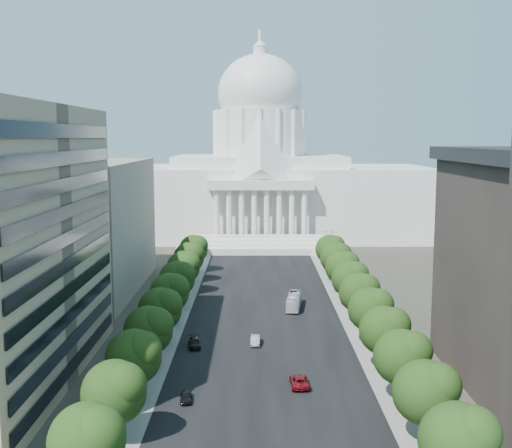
{
  "coord_description": "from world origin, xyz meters",
  "views": [
    {
      "loc": [
        -1.61,
        -46.86,
        35.39
      ],
      "look_at": [
        -1.49,
        82.91,
        17.88
      ],
      "focal_mm": 45.0,
      "sensor_mm": 36.0,
      "label": 1
    }
  ],
  "objects_px": {
    "car_silver": "(255,340)",
    "city_bus": "(294,301)",
    "car_dark_a": "(186,397)",
    "car_red": "(299,381)",
    "car_dark_b": "(194,343)"
  },
  "relations": [
    {
      "from": "city_bus",
      "to": "car_red",
      "type": "bearing_deg",
      "value": -84.92
    },
    {
      "from": "car_dark_a",
      "to": "car_red",
      "type": "distance_m",
      "value": 16.56
    },
    {
      "from": "car_silver",
      "to": "city_bus",
      "type": "height_order",
      "value": "city_bus"
    },
    {
      "from": "car_silver",
      "to": "car_red",
      "type": "xyz_separation_m",
      "value": [
        6.32,
        -18.79,
        0.01
      ]
    },
    {
      "from": "car_red",
      "to": "city_bus",
      "type": "distance_m",
      "value": 42.52
    },
    {
      "from": "car_red",
      "to": "car_silver",
      "type": "bearing_deg",
      "value": -73.77
    },
    {
      "from": "car_dark_a",
      "to": "car_dark_b",
      "type": "distance_m",
      "value": 22.66
    },
    {
      "from": "car_dark_a",
      "to": "car_silver",
      "type": "height_order",
      "value": "car_silver"
    },
    {
      "from": "car_dark_b",
      "to": "city_bus",
      "type": "xyz_separation_m",
      "value": [
        18.43,
        25.1,
        0.78
      ]
    },
    {
      "from": "car_dark_a",
      "to": "car_dark_b",
      "type": "height_order",
      "value": "car_dark_b"
    },
    {
      "from": "car_red",
      "to": "car_dark_b",
      "type": "relative_size",
      "value": 1.09
    },
    {
      "from": "car_silver",
      "to": "car_dark_b",
      "type": "distance_m",
      "value": 10.45
    },
    {
      "from": "car_silver",
      "to": "city_bus",
      "type": "relative_size",
      "value": 0.42
    },
    {
      "from": "car_dark_b",
      "to": "city_bus",
      "type": "distance_m",
      "value": 31.15
    },
    {
      "from": "car_silver",
      "to": "car_dark_b",
      "type": "bearing_deg",
      "value": -170.92
    }
  ]
}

